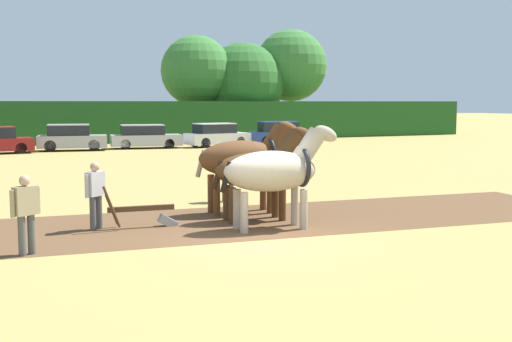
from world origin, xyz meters
name	(u,v)px	position (x,y,z in m)	size (l,w,h in m)	color
ground_plane	(260,241)	(0.00, 0.00, 0.00)	(240.00, 240.00, 0.00)	#A88E4C
plowed_furrow_strip	(93,230)	(-2.99, 2.57, 0.00)	(25.78, 4.45, 0.01)	brown
hedgerow	(52,123)	(0.00, 33.97, 1.48)	(69.57, 1.99, 2.96)	#1E511E
tree_center_right	(196,71)	(12.10, 38.49, 5.44)	(5.80, 5.80, 8.36)	#423323
tree_right	(243,84)	(16.25, 38.31, 4.46)	(6.87, 6.87, 7.90)	#423323
tree_far_right	(291,66)	(20.77, 38.30, 6.06)	(6.27, 6.27, 9.21)	#4C3823
draft_horse_lead_left	(275,170)	(0.87, 1.06, 1.34)	(2.91, 1.18, 2.43)	#B2A38E
draft_horse_lead_right	(259,169)	(0.98, 2.18, 1.26)	(2.72, 1.08, 2.36)	#513319
draft_horse_trail_left	(245,158)	(1.08, 3.29, 1.43)	(2.89, 1.21, 2.47)	brown
plow	(147,213)	(-1.76, 2.45, 0.32)	(1.77, 0.50, 1.13)	#4C331E
farmer_at_plow	(95,191)	(-2.90, 2.64, 0.88)	(0.52, 0.43, 1.55)	#4C4C4C
farmer_beside_team	(228,169)	(1.42, 5.30, 0.94)	(0.52, 0.46, 1.62)	#4C4C4C
farmer_onlooker_left	(26,210)	(-4.55, 0.72, 0.87)	(0.57, 0.39, 1.53)	#4C4C4C
parked_car_center_right	(71,138)	(0.32, 27.52, 0.76)	(4.25, 2.45, 1.58)	#9E9EA8
parked_car_right	(145,137)	(4.84, 27.62, 0.71)	(4.56, 2.36, 1.49)	#A8A8B2
parked_car_far_right	(217,135)	(9.43, 27.01, 0.74)	(4.30, 2.19, 1.53)	silver
parked_car_end_right	(280,134)	(13.91, 26.70, 0.77)	(4.32, 2.26, 1.60)	navy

